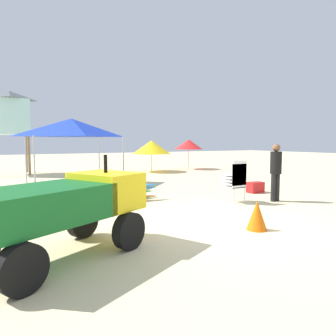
{
  "coord_description": "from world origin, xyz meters",
  "views": [
    {
      "loc": [
        -4.06,
        -4.98,
        1.72
      ],
      "look_at": [
        0.16,
        2.53,
        0.99
      ],
      "focal_mm": 33.21,
      "sensor_mm": 36.0,
      "label": 1
    }
  ],
  "objects_px": {
    "cooler_box": "(255,187)",
    "lifeguard_near_left": "(276,169)",
    "lifeguard_tower": "(10,113)",
    "popup_canopy": "(71,128)",
    "traffic_cone_near": "(40,189)",
    "utility_cart": "(67,205)",
    "surfboard_pile": "(119,193)",
    "traffic_cone_far": "(257,215)",
    "beach_umbrella_left": "(152,147)",
    "stacked_plastic_chairs": "(236,178)",
    "beach_umbrella_mid": "(189,144)"
  },
  "relations": [
    {
      "from": "lifeguard_tower",
      "to": "traffic_cone_near",
      "type": "bearing_deg",
      "value": -87.0
    },
    {
      "from": "utility_cart",
      "to": "cooler_box",
      "type": "height_order",
      "value": "utility_cart"
    },
    {
      "from": "lifeguard_tower",
      "to": "beach_umbrella_mid",
      "type": "bearing_deg",
      "value": -10.91
    },
    {
      "from": "stacked_plastic_chairs",
      "to": "lifeguard_near_left",
      "type": "distance_m",
      "value": 1.23
    },
    {
      "from": "traffic_cone_far",
      "to": "popup_canopy",
      "type": "bearing_deg",
      "value": 101.82
    },
    {
      "from": "surfboard_pile",
      "to": "utility_cart",
      "type": "bearing_deg",
      "value": -120.72
    },
    {
      "from": "beach_umbrella_mid",
      "to": "traffic_cone_near",
      "type": "height_order",
      "value": "beach_umbrella_mid"
    },
    {
      "from": "popup_canopy",
      "to": "traffic_cone_near",
      "type": "xyz_separation_m",
      "value": [
        -1.48,
        -2.23,
        -2.02
      ]
    },
    {
      "from": "beach_umbrella_left",
      "to": "beach_umbrella_mid",
      "type": "bearing_deg",
      "value": 7.84
    },
    {
      "from": "lifeguard_near_left",
      "to": "beach_umbrella_mid",
      "type": "bearing_deg",
      "value": 70.43
    },
    {
      "from": "lifeguard_tower",
      "to": "beach_umbrella_mid",
      "type": "relative_size",
      "value": 2.33
    },
    {
      "from": "utility_cart",
      "to": "traffic_cone_near",
      "type": "distance_m",
      "value": 5.67
    },
    {
      "from": "surfboard_pile",
      "to": "beach_umbrella_mid",
      "type": "relative_size",
      "value": 1.33
    },
    {
      "from": "lifeguard_tower",
      "to": "stacked_plastic_chairs",
      "type": "bearing_deg",
      "value": -66.32
    },
    {
      "from": "popup_canopy",
      "to": "lifeguard_tower",
      "type": "bearing_deg",
      "value": 108.61
    },
    {
      "from": "beach_umbrella_left",
      "to": "lifeguard_tower",
      "type": "bearing_deg",
      "value": 162.15
    },
    {
      "from": "surfboard_pile",
      "to": "popup_canopy",
      "type": "distance_m",
      "value": 4.66
    },
    {
      "from": "lifeguard_tower",
      "to": "traffic_cone_near",
      "type": "relative_size",
      "value": 8.98
    },
    {
      "from": "lifeguard_tower",
      "to": "beach_umbrella_mid",
      "type": "xyz_separation_m",
      "value": [
        9.82,
        -1.89,
        -1.66
      ]
    },
    {
      "from": "beach_umbrella_left",
      "to": "traffic_cone_far",
      "type": "bearing_deg",
      "value": -106.55
    },
    {
      "from": "lifeguard_tower",
      "to": "beach_umbrella_left",
      "type": "height_order",
      "value": "lifeguard_tower"
    },
    {
      "from": "stacked_plastic_chairs",
      "to": "traffic_cone_near",
      "type": "height_order",
      "value": "stacked_plastic_chairs"
    },
    {
      "from": "stacked_plastic_chairs",
      "to": "traffic_cone_near",
      "type": "relative_size",
      "value": 2.49
    },
    {
      "from": "beach_umbrella_left",
      "to": "traffic_cone_near",
      "type": "bearing_deg",
      "value": -139.93
    },
    {
      "from": "surfboard_pile",
      "to": "cooler_box",
      "type": "height_order",
      "value": "surfboard_pile"
    },
    {
      "from": "popup_canopy",
      "to": "lifeguard_tower",
      "type": "relative_size",
      "value": 0.73
    },
    {
      "from": "cooler_box",
      "to": "lifeguard_near_left",
      "type": "bearing_deg",
      "value": -113.86
    },
    {
      "from": "surfboard_pile",
      "to": "traffic_cone_far",
      "type": "xyz_separation_m",
      "value": [
        1.32,
        -4.04,
        0.04
      ]
    },
    {
      "from": "traffic_cone_far",
      "to": "surfboard_pile",
      "type": "bearing_deg",
      "value": 108.12
    },
    {
      "from": "stacked_plastic_chairs",
      "to": "beach_umbrella_mid",
      "type": "distance_m",
      "value": 10.83
    },
    {
      "from": "lifeguard_tower",
      "to": "lifeguard_near_left",
      "type": "bearing_deg",
      "value": -62.46
    },
    {
      "from": "traffic_cone_far",
      "to": "cooler_box",
      "type": "xyz_separation_m",
      "value": [
        3.24,
        3.27,
        -0.11
      ]
    },
    {
      "from": "cooler_box",
      "to": "lifeguard_tower",
      "type": "bearing_deg",
      "value": 122.94
    },
    {
      "from": "stacked_plastic_chairs",
      "to": "traffic_cone_far",
      "type": "xyz_separation_m",
      "value": [
        -1.47,
        -2.25,
        -0.41
      ]
    },
    {
      "from": "stacked_plastic_chairs",
      "to": "popup_canopy",
      "type": "height_order",
      "value": "popup_canopy"
    },
    {
      "from": "utility_cart",
      "to": "surfboard_pile",
      "type": "bearing_deg",
      "value": 59.28
    },
    {
      "from": "beach_umbrella_left",
      "to": "cooler_box",
      "type": "distance_m",
      "value": 8.39
    },
    {
      "from": "popup_canopy",
      "to": "utility_cart",
      "type": "bearing_deg",
      "value": -102.85
    },
    {
      "from": "utility_cart",
      "to": "beach_umbrella_left",
      "type": "height_order",
      "value": "beach_umbrella_left"
    },
    {
      "from": "utility_cart",
      "to": "popup_canopy",
      "type": "relative_size",
      "value": 0.89
    },
    {
      "from": "beach_umbrella_left",
      "to": "traffic_cone_near",
      "type": "relative_size",
      "value": 4.54
    },
    {
      "from": "lifeguard_near_left",
      "to": "lifeguard_tower",
      "type": "relative_size",
      "value": 0.38
    },
    {
      "from": "traffic_cone_near",
      "to": "cooler_box",
      "type": "relative_size",
      "value": 0.89
    },
    {
      "from": "lifeguard_near_left",
      "to": "cooler_box",
      "type": "bearing_deg",
      "value": 66.14
    },
    {
      "from": "traffic_cone_near",
      "to": "lifeguard_near_left",
      "type": "bearing_deg",
      "value": -35.14
    },
    {
      "from": "traffic_cone_near",
      "to": "utility_cart",
      "type": "bearing_deg",
      "value": -93.14
    },
    {
      "from": "surfboard_pile",
      "to": "lifeguard_near_left",
      "type": "height_order",
      "value": "lifeguard_near_left"
    },
    {
      "from": "beach_umbrella_mid",
      "to": "lifeguard_near_left",
      "type": "bearing_deg",
      "value": -109.57
    },
    {
      "from": "lifeguard_tower",
      "to": "cooler_box",
      "type": "distance_m",
      "value": 12.96
    },
    {
      "from": "utility_cart",
      "to": "popup_canopy",
      "type": "xyz_separation_m",
      "value": [
        1.79,
        7.86,
        1.48
      ]
    }
  ]
}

